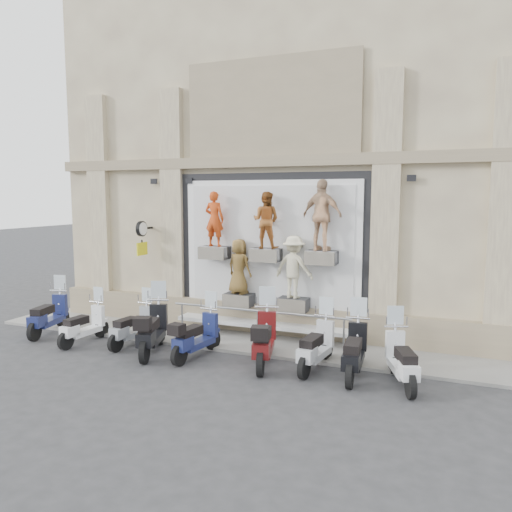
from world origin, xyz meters
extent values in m
plane|color=#2E2E31|center=(0.00, 0.00, 0.00)|extent=(90.00, 90.00, 0.00)
cube|color=gray|center=(0.00, 2.10, 0.04)|extent=(16.00, 2.20, 0.08)
cube|color=black|center=(0.00, 2.96, 2.40)|extent=(5.60, 0.10, 4.30)
cube|color=white|center=(0.00, 2.90, 2.40)|extent=(5.10, 0.06, 3.90)
cube|color=white|center=(0.00, 2.86, 2.40)|extent=(4.70, 0.04, 3.60)
cube|color=white|center=(0.00, 2.55, 0.42)|extent=(5.10, 0.75, 0.10)
cube|color=#28282B|center=(-1.55, 2.59, 2.33)|extent=(0.80, 0.50, 0.35)
imported|color=#E04917|center=(-1.55, 2.59, 3.27)|extent=(0.57, 0.38, 1.55)
cube|color=#28282B|center=(0.00, 2.59, 2.33)|extent=(0.80, 0.50, 0.35)
imported|color=brown|center=(0.00, 2.59, 3.27)|extent=(0.75, 0.58, 1.53)
cube|color=#28282B|center=(1.55, 2.59, 2.33)|extent=(0.80, 0.50, 0.35)
imported|color=tan|center=(1.55, 2.59, 3.43)|extent=(1.16, 0.69, 1.85)
cube|color=#28282B|center=(-0.80, 2.59, 1.02)|extent=(0.80, 0.50, 0.35)
imported|color=brown|center=(-0.80, 2.59, 1.97)|extent=(0.86, 0.68, 1.54)
cube|color=#28282B|center=(0.80, 2.59, 1.02)|extent=(0.80, 0.50, 0.35)
imported|color=#F0E6BB|center=(0.80, 2.59, 2.04)|extent=(1.17, 0.80, 1.67)
cube|color=black|center=(-3.90, 2.72, 2.95)|extent=(0.06, 0.56, 0.06)
cylinder|color=black|center=(-3.90, 2.45, 2.95)|extent=(0.10, 0.46, 0.46)
cube|color=yellow|center=(-3.90, 2.45, 2.35)|extent=(0.04, 0.50, 0.38)
camera|label=1|loc=(4.80, -9.96, 3.92)|focal=35.00mm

